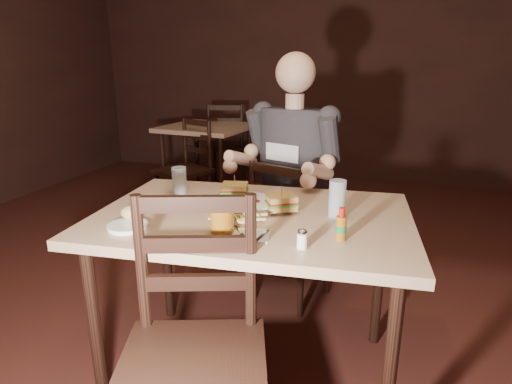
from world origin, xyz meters
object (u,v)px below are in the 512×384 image
(main_table, at_px, (252,231))
(bg_chair_near, at_px, (183,171))
(bg_chair_far, at_px, (228,145))
(dinner_plate, at_px, (244,204))
(side_plate, at_px, (128,227))
(diner, at_px, (290,146))
(chair_near, at_px, (192,367))
(bg_table, at_px, (207,135))
(syrup_dispenser, at_px, (222,217))
(hot_sauce, at_px, (341,224))
(glass_right, at_px, (337,199))
(chair_far, at_px, (292,230))
(glass_left, at_px, (179,180))

(main_table, bearing_deg, bg_chair_near, 125.14)
(bg_chair_far, bearing_deg, dinner_plate, 97.43)
(side_plate, bearing_deg, diner, 67.50)
(chair_near, height_order, side_plate, chair_near)
(chair_near, xyz_separation_m, bg_chair_near, (-1.25, 2.38, -0.05))
(bg_table, bearing_deg, main_table, -61.77)
(diner, bearing_deg, dinner_plate, -78.35)
(syrup_dispenser, bearing_deg, bg_table, 110.02)
(bg_chair_far, distance_m, hot_sauce, 3.46)
(bg_table, xyz_separation_m, bg_chair_near, (0.00, -0.55, -0.24))
(hot_sauce, height_order, side_plate, hot_sauce)
(glass_right, bearing_deg, syrup_dispenser, -143.02)
(chair_far, height_order, hot_sauce, hot_sauce)
(bg_chair_far, distance_m, diner, 2.58)
(bg_chair_far, relative_size, diner, 0.96)
(dinner_plate, relative_size, side_plate, 1.85)
(glass_right, bearing_deg, chair_near, -115.92)
(hot_sauce, relative_size, side_plate, 0.81)
(chair_near, height_order, glass_left, chair_near)
(bg_chair_near, bearing_deg, chair_near, -40.22)
(bg_chair_far, distance_m, bg_chair_near, 1.10)
(dinner_plate, relative_size, glass_left, 2.15)
(diner, relative_size, glass_left, 7.70)
(chair_near, relative_size, glass_left, 7.61)
(diner, relative_size, syrup_dispenser, 8.44)
(main_table, distance_m, diner, 0.70)
(chair_near, relative_size, bg_chair_far, 1.03)
(main_table, relative_size, glass_left, 10.67)
(chair_near, distance_m, glass_left, 0.95)
(dinner_plate, height_order, hot_sauce, hot_sauce)
(hot_sauce, relative_size, syrup_dispenser, 1.03)
(bg_table, bearing_deg, diner, -53.22)
(bg_chair_far, relative_size, glass_left, 7.39)
(syrup_dispenser, distance_m, side_plate, 0.37)
(bg_chair_near, bearing_deg, main_table, -32.88)
(main_table, distance_m, bg_chair_far, 3.13)
(hot_sauce, distance_m, syrup_dispenser, 0.43)
(chair_near, bearing_deg, diner, 71.18)
(chair_far, xyz_separation_m, glass_right, (0.32, -0.64, 0.42))
(main_table, bearing_deg, bg_chair_far, 113.45)
(bg_chair_near, distance_m, glass_left, 1.84)
(glass_left, distance_m, syrup_dispenser, 0.54)
(bg_chair_far, bearing_deg, chair_far, 104.68)
(dinner_plate, xyz_separation_m, glass_left, (-0.35, 0.08, 0.06))
(main_table, xyz_separation_m, hot_sauce, (0.38, -0.16, 0.13))
(glass_left, bearing_deg, syrup_dispenser, -45.93)
(bg_table, distance_m, glass_left, 2.31)
(chair_far, bearing_deg, bg_chair_far, -41.24)
(main_table, distance_m, hot_sauce, 0.44)
(bg_chair_far, relative_size, glass_right, 6.12)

